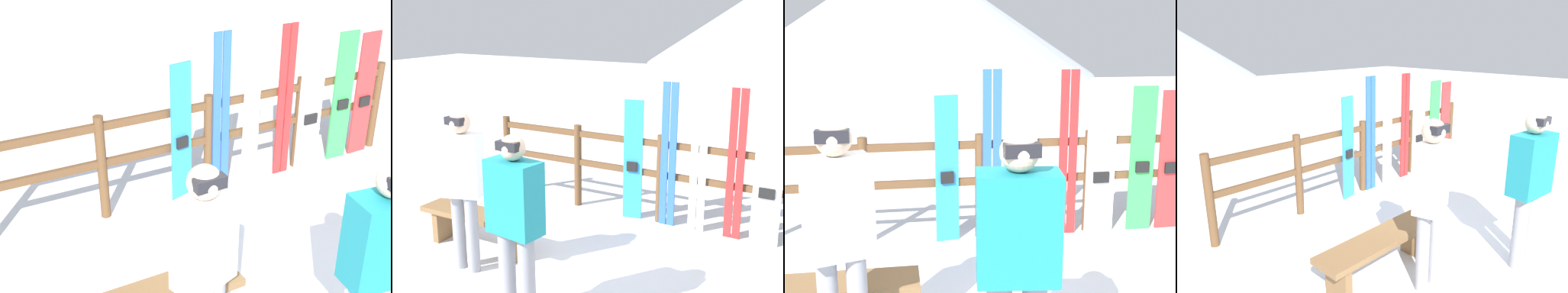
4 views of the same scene
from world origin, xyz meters
The scene contains 12 objects.
ground_plane centered at (0.00, 0.00, 0.00)m, with size 40.00×40.00×0.00m, color white.
fence centered at (0.00, 2.01, 0.66)m, with size 4.86×0.10×1.12m.
bench centered at (-1.44, 0.26, 0.32)m, with size 1.43×0.36×0.43m.
person_white centered at (-1.22, -0.18, 0.97)m, with size 0.45×0.34×1.66m.
person_teal centered at (-0.21, -0.66, 0.95)m, with size 0.49×0.31×1.65m.
snowboard_blue centered at (-0.35, 1.95, 0.76)m, with size 0.24×0.09×1.54m.
ski_pair_blue centered at (0.12, 1.95, 0.89)m, with size 0.19×0.02×1.79m.
ski_pair_white centered at (0.50, 1.95, 0.89)m, with size 0.20×0.02×1.79m.
ski_pair_red centered at (0.94, 1.95, 0.89)m, with size 0.20×0.02×1.77m.
snowboard_white centered at (1.31, 1.95, 0.69)m, with size 0.32×0.06×1.38m.
snowboard_green centered at (1.77, 1.95, 0.79)m, with size 0.27×0.06×1.59m.
snowboard_red centered at (2.11, 1.95, 0.77)m, with size 0.28×0.06×1.54m.
Camera 4 is at (-3.89, -2.08, 2.34)m, focal length 35.00 mm.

